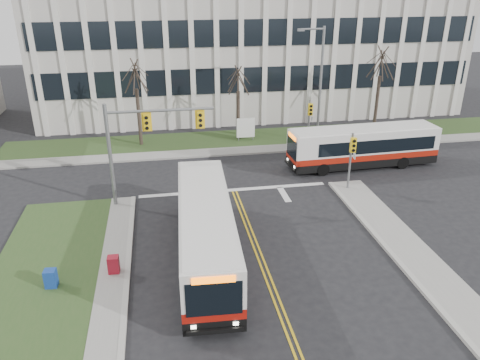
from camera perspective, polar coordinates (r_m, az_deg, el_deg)
name	(u,v)px	position (r m, az deg, el deg)	size (l,w,h in m)	color
ground	(261,260)	(22.93, 2.58, -9.71)	(120.00, 120.00, 0.00)	black
sidewalk_west	(102,352)	(18.73, -16.51, -19.49)	(1.20, 26.00, 0.14)	#9E9B93
sidewalk_east	(465,308)	(21.98, 25.74, -13.84)	(2.00, 26.00, 0.14)	#9E9B93
sidewalk_cross	(282,148)	(37.30, 5.13, 3.87)	(44.00, 1.60, 0.14)	#9E9B93
building_lawn	(274,137)	(39.87, 4.11, 5.19)	(44.00, 5.00, 0.12)	#2E4A1F
office_building	(248,46)	(50.01, 0.93, 15.99)	(40.00, 16.00, 12.00)	beige
mast_arm_signal	(139,137)	(27.19, -12.26, 5.20)	(6.11, 0.38, 6.20)	slate
signal_pole_near	(352,154)	(29.81, 13.45, 3.14)	(0.34, 0.39, 3.80)	slate
signal_pole_far	(310,117)	(37.36, 8.48, 7.65)	(0.34, 0.39, 3.80)	slate
streetlight	(319,80)	(37.74, 9.57, 11.95)	(2.15, 0.25, 9.20)	slate
directory_sign	(246,128)	(38.55, 0.70, 6.34)	(1.50, 0.12, 2.00)	slate
tree_left	(135,77)	(37.41, -12.62, 12.12)	(1.80, 1.80, 7.70)	#42352B
tree_mid	(238,81)	(38.21, -0.22, 11.94)	(1.80, 1.80, 6.82)	#42352B
tree_right	(381,64)	(41.54, 16.84, 13.34)	(1.80, 1.80, 8.25)	#42352B
bus_main	(206,233)	(22.26, -4.20, -6.41)	(2.40, 11.09, 2.96)	silver
bus_cross	(363,148)	(34.42, 14.74, 3.84)	(2.30, 10.61, 2.83)	silver
newspaper_box_blue	(51,279)	(22.36, -22.05, -11.17)	(0.50, 0.45, 0.95)	navy
newspaper_box_red	(114,266)	(22.41, -15.15, -10.05)	(0.50, 0.45, 0.95)	maroon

